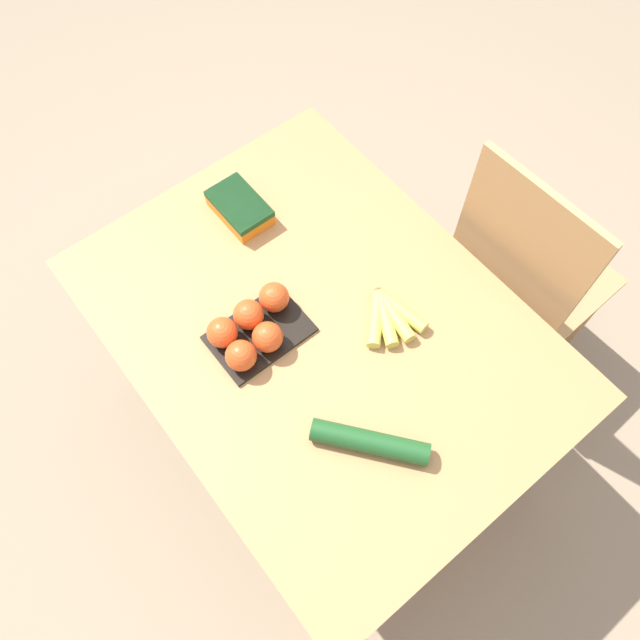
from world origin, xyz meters
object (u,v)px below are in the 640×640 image
Objects in this scene: tomato_pack at (252,328)px; carrot_bag at (240,207)px; chair at (522,278)px; banana_bunch at (389,315)px; cucumber_near at (370,442)px.

tomato_pack reaches higher than carrot_bag.
chair is 6.17× the size of banana_bunch.
cucumber_near is (0.14, -0.74, 0.24)m from chair.
carrot_bag is at bearing 44.18° from chair.
tomato_pack reaches higher than banana_bunch.
chair is at bearing 72.26° from tomato_pack.
banana_bunch is 0.68× the size of cucumber_near.
chair is 0.79m from cucumber_near.
chair is 0.55m from banana_bunch.
chair reaches higher than carrot_bag.
tomato_pack is 1.00× the size of cucumber_near.
chair is 4.18× the size of cucumber_near.
carrot_bag is at bearing 168.11° from cucumber_near.
chair is at bearing 45.84° from carrot_bag.
tomato_pack is 0.38m from carrot_bag.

